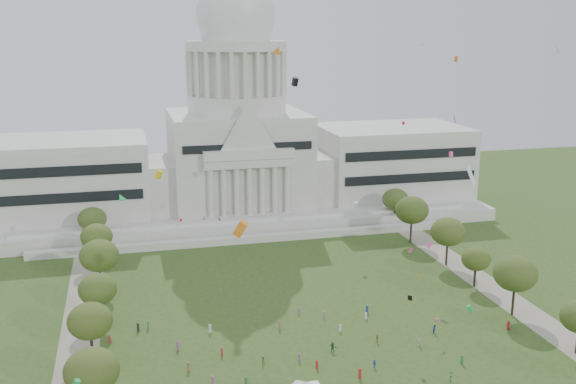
# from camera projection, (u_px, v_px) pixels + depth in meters

# --- Properties ---
(ground) EXTENTS (400.00, 400.00, 0.00)m
(ground) POSITION_uv_depth(u_px,v_px,m) (348.00, 378.00, 121.84)
(ground) COLOR #324C1E
(ground) RESTS_ON ground
(capitol) EXTENTS (160.00, 64.50, 91.30)m
(capitol) POSITION_uv_depth(u_px,v_px,m) (238.00, 149.00, 223.48)
(capitol) COLOR silver
(capitol) RESTS_ON ground
(path_left) EXTENTS (8.00, 160.00, 0.04)m
(path_left) POSITION_uv_depth(u_px,v_px,m) (80.00, 335.00, 138.80)
(path_left) COLOR gray
(path_left) RESTS_ON ground
(path_right) EXTENTS (8.00, 160.00, 0.04)m
(path_right) POSITION_uv_depth(u_px,v_px,m) (497.00, 292.00, 161.38)
(path_right) COLOR gray
(path_right) RESTS_ON ground
(row_tree_l_1) EXTENTS (8.86, 8.86, 12.59)m
(row_tree_l_1) POSITION_uv_depth(u_px,v_px,m) (92.00, 371.00, 106.53)
(row_tree_l_1) COLOR black
(row_tree_l_1) RESTS_ON ground
(row_tree_l_2) EXTENTS (8.42, 8.42, 11.97)m
(row_tree_l_2) POSITION_uv_depth(u_px,v_px,m) (90.00, 321.00, 125.50)
(row_tree_l_2) COLOR black
(row_tree_l_2) RESTS_ON ground
(row_tree_r_2) EXTENTS (9.55, 9.55, 13.58)m
(row_tree_r_2) POSITION_uv_depth(u_px,v_px,m) (515.00, 274.00, 146.33)
(row_tree_r_2) COLOR black
(row_tree_r_2) RESTS_ON ground
(row_tree_l_3) EXTENTS (8.12, 8.12, 11.55)m
(row_tree_l_3) POSITION_uv_depth(u_px,v_px,m) (98.00, 289.00, 141.44)
(row_tree_l_3) COLOR black
(row_tree_l_3) RESTS_ON ground
(row_tree_r_3) EXTENTS (7.01, 7.01, 9.98)m
(row_tree_r_3) POSITION_uv_depth(u_px,v_px,m) (476.00, 259.00, 163.07)
(row_tree_r_3) COLOR black
(row_tree_r_3) RESTS_ON ground
(row_tree_l_4) EXTENTS (9.29, 9.29, 13.21)m
(row_tree_l_4) POSITION_uv_depth(u_px,v_px,m) (99.00, 256.00, 158.58)
(row_tree_l_4) COLOR black
(row_tree_l_4) RESTS_ON ground
(row_tree_r_4) EXTENTS (9.19, 9.19, 13.06)m
(row_tree_r_4) POSITION_uv_depth(u_px,v_px,m) (448.00, 232.00, 177.27)
(row_tree_r_4) COLOR black
(row_tree_r_4) RESTS_ON ground
(row_tree_l_5) EXTENTS (8.33, 8.33, 11.85)m
(row_tree_l_5) POSITION_uv_depth(u_px,v_px,m) (97.00, 237.00, 176.06)
(row_tree_l_5) COLOR black
(row_tree_l_5) RESTS_ON ground
(row_tree_r_5) EXTENTS (9.82, 9.82, 13.96)m
(row_tree_r_5) POSITION_uv_depth(u_px,v_px,m) (412.00, 210.00, 195.80)
(row_tree_r_5) COLOR black
(row_tree_r_5) RESTS_ON ground
(row_tree_l_6) EXTENTS (8.19, 8.19, 11.64)m
(row_tree_l_6) POSITION_uv_depth(u_px,v_px,m) (92.00, 219.00, 192.78)
(row_tree_l_6) COLOR black
(row_tree_l_6) RESTS_ON ground
(row_tree_r_6) EXTENTS (8.42, 8.42, 11.97)m
(row_tree_r_6) POSITION_uv_depth(u_px,v_px,m) (395.00, 199.00, 213.62)
(row_tree_r_6) COLOR black
(row_tree_r_6) RESTS_ON ground
(person_0) EXTENTS (1.12, 1.06, 1.93)m
(person_0) POSITION_uv_depth(u_px,v_px,m) (508.00, 325.00, 141.12)
(person_0) COLOR #B21E1E
(person_0) RESTS_ON ground
(person_2) EXTENTS (1.07, 1.02, 1.89)m
(person_2) POSITION_uv_depth(u_px,v_px,m) (435.00, 329.00, 139.48)
(person_2) COLOR navy
(person_2) RESTS_ON ground
(person_3) EXTENTS (0.85, 1.12, 1.55)m
(person_3) POSITION_uv_depth(u_px,v_px,m) (374.00, 364.00, 125.52)
(person_3) COLOR navy
(person_3) RESTS_ON ground
(person_4) EXTENTS (0.75, 1.14, 1.80)m
(person_4) POSITION_uv_depth(u_px,v_px,m) (377.00, 338.00, 135.49)
(person_4) COLOR olive
(person_4) RESTS_ON ground
(person_5) EXTENTS (1.67, 1.91, 1.98)m
(person_5) POSITION_uv_depth(u_px,v_px,m) (333.00, 347.00, 131.62)
(person_5) COLOR #33723F
(person_5) RESTS_ON ground
(person_8) EXTENTS (0.77, 0.50, 1.54)m
(person_8) POSITION_uv_depth(u_px,v_px,m) (263.00, 360.00, 126.78)
(person_8) COLOR olive
(person_8) RESTS_ON ground
(person_9) EXTENTS (0.91, 1.34, 1.90)m
(person_9) POSITION_uv_depth(u_px,v_px,m) (451.00, 379.00, 119.59)
(person_9) COLOR #33723F
(person_9) RESTS_ON ground
(person_10) EXTENTS (0.86, 1.16, 1.77)m
(person_10) POSITION_uv_depth(u_px,v_px,m) (420.00, 342.00, 133.77)
(person_10) COLOR silver
(person_10) RESTS_ON ground
(distant_crowd) EXTENTS (64.98, 36.92, 1.88)m
(distant_crowd) POSITION_uv_depth(u_px,v_px,m) (257.00, 348.00, 131.60)
(distant_crowd) COLOR #33723F
(distant_crowd) RESTS_ON ground
(kite_swarm) EXTENTS (93.49, 103.45, 65.96)m
(kite_swarm) POSITION_uv_depth(u_px,v_px,m) (352.00, 203.00, 117.99)
(kite_swarm) COLOR red
(kite_swarm) RESTS_ON ground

